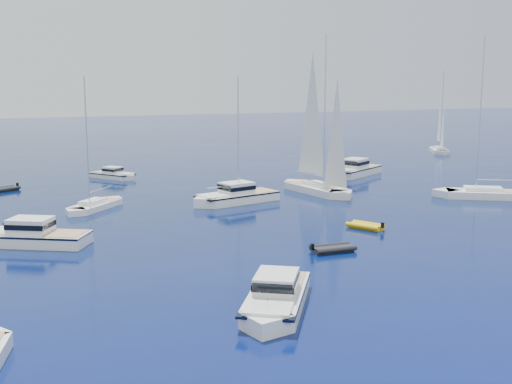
# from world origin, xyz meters

# --- Properties ---
(ground) EXTENTS (400.00, 400.00, 0.00)m
(ground) POSITION_xyz_m (0.00, 0.00, 0.00)
(ground) COLOR #09145B
(ground) RESTS_ON ground
(motor_cruiser_left) EXTENTS (7.76, 9.66, 2.53)m
(motor_cruiser_left) POSITION_xyz_m (-8.15, -0.00, 0.00)
(motor_cruiser_left) COLOR silver
(motor_cruiser_left) RESTS_ON ground
(motor_cruiser_centre) EXTENTS (10.77, 5.51, 2.71)m
(motor_cruiser_centre) POSITION_xyz_m (1.24, 29.93, 0.00)
(motor_cruiser_centre) COLOR white
(motor_cruiser_centre) RESTS_ON ground
(motor_cruiser_far_l) EXTENTS (10.22, 7.76, 2.64)m
(motor_cruiser_far_l) POSITION_xyz_m (-19.42, 20.26, 0.00)
(motor_cruiser_far_l) COLOR white
(motor_cruiser_far_l) RESTS_ON ground
(motor_cruiser_distant) EXTENTS (11.08, 8.40, 2.86)m
(motor_cruiser_distant) POSITION_xyz_m (22.65, 41.71, 0.00)
(motor_cruiser_distant) COLOR silver
(motor_cruiser_distant) RESTS_ON ground
(motor_cruiser_horizon) EXTENTS (5.99, 7.18, 1.90)m
(motor_cruiser_horizon) POSITION_xyz_m (-6.84, 51.70, 0.00)
(motor_cruiser_horizon) COLOR silver
(motor_cruiser_horizon) RESTS_ON ground
(sailboat_mid_r) EXTENTS (11.68, 9.16, 17.55)m
(sailboat_mid_r) POSITION_xyz_m (26.90, 21.90, 0.00)
(sailboat_mid_r) COLOR white
(sailboat_mid_r) RESTS_ON ground
(sailboat_mid_l) EXTENTS (7.81, 8.15, 13.17)m
(sailboat_mid_l) POSITION_xyz_m (-12.43, 32.34, 0.00)
(sailboat_mid_l) COLOR white
(sailboat_mid_l) RESTS_ON ground
(sailboat_centre) EXTENTS (9.27, 4.08, 13.21)m
(sailboat_centre) POSITION_xyz_m (0.86, 30.08, 0.00)
(sailboat_centre) COLOR silver
(sailboat_centre) RESTS_ON ground
(sailboat_sails_r) EXTENTS (4.85, 12.41, 17.76)m
(sailboat_sails_r) POSITION_xyz_m (11.84, 32.02, 0.00)
(sailboat_sails_r) COLOR white
(sailboat_sails_r) RESTS_ON ground
(sailboat_sails_far) EXTENTS (7.19, 9.87, 14.56)m
(sailboat_sails_far) POSITION_xyz_m (51.15, 59.84, 0.00)
(sailboat_sails_far) COLOR silver
(sailboat_sails_far) RESTS_ON ground
(tender_yellow) EXTENTS (3.05, 3.63, 0.95)m
(tender_yellow) POSITION_xyz_m (7.09, 14.73, 0.00)
(tender_yellow) COLOR yellow
(tender_yellow) RESTS_ON ground
(tender_grey_near) EXTENTS (3.41, 2.01, 0.95)m
(tender_grey_near) POSITION_xyz_m (0.79, 9.29, 0.00)
(tender_grey_near) COLOR black
(tender_grey_near) RESTS_ON ground
(tender_grey_far) EXTENTS (4.00, 3.40, 0.95)m
(tender_grey_far) POSITION_xyz_m (-20.17, 46.90, 0.00)
(tender_grey_far) COLOR black
(tender_grey_far) RESTS_ON ground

